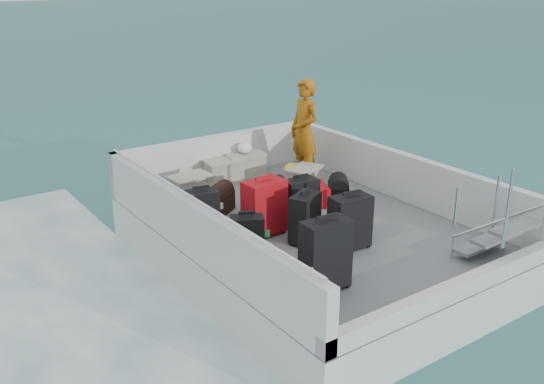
{
  "coord_description": "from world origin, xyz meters",
  "views": [
    {
      "loc": [
        -4.74,
        -5.87,
        3.85
      ],
      "look_at": [
        -0.29,
        0.45,
        1.0
      ],
      "focal_mm": 40.0,
      "sensor_mm": 36.0,
      "label": 1
    }
  ],
  "objects_px": {
    "suitcase_7": "(300,202)",
    "crate_1": "(224,172)",
    "suitcase_4": "(305,219)",
    "crate_3": "(305,179)",
    "suitcase_2": "(202,214)",
    "suitcase_0": "(325,255)",
    "suitcase_5": "(264,208)",
    "suitcase_8": "(301,195)",
    "suitcase_1": "(247,240)",
    "passenger": "(304,131)",
    "suitcase_6": "(350,222)",
    "crate_0": "(191,189)",
    "crate_2": "(245,165)"
  },
  "relations": [
    {
      "from": "suitcase_7",
      "to": "crate_1",
      "type": "height_order",
      "value": "suitcase_7"
    },
    {
      "from": "suitcase_4",
      "to": "crate_3",
      "type": "bearing_deg",
      "value": 26.97
    },
    {
      "from": "suitcase_2",
      "to": "crate_1",
      "type": "xyz_separation_m",
      "value": [
        1.3,
        1.65,
        -0.14
      ]
    },
    {
      "from": "suitcase_0",
      "to": "suitcase_7",
      "type": "height_order",
      "value": "suitcase_0"
    },
    {
      "from": "suitcase_5",
      "to": "suitcase_8",
      "type": "height_order",
      "value": "suitcase_5"
    },
    {
      "from": "suitcase_1",
      "to": "suitcase_5",
      "type": "relative_size",
      "value": 0.8
    },
    {
      "from": "suitcase_2",
      "to": "suitcase_0",
      "type": "bearing_deg",
      "value": -63.17
    },
    {
      "from": "suitcase_8",
      "to": "crate_1",
      "type": "bearing_deg",
      "value": 37.3
    },
    {
      "from": "suitcase_1",
      "to": "passenger",
      "type": "bearing_deg",
      "value": 68.45
    },
    {
      "from": "suitcase_7",
      "to": "suitcase_8",
      "type": "height_order",
      "value": "suitcase_7"
    },
    {
      "from": "suitcase_6",
      "to": "suitcase_7",
      "type": "relative_size",
      "value": 1.07
    },
    {
      "from": "suitcase_6",
      "to": "crate_0",
      "type": "distance_m",
      "value": 2.72
    },
    {
      "from": "suitcase_1",
      "to": "crate_1",
      "type": "xyz_separation_m",
      "value": [
        1.25,
        2.63,
        -0.12
      ]
    },
    {
      "from": "suitcase_1",
      "to": "suitcase_8",
      "type": "bearing_deg",
      "value": 62.5
    },
    {
      "from": "suitcase_1",
      "to": "suitcase_4",
      "type": "bearing_deg",
      "value": 33.27
    },
    {
      "from": "passenger",
      "to": "suitcase_4",
      "type": "bearing_deg",
      "value": -35.2
    },
    {
      "from": "suitcase_7",
      "to": "suitcase_5",
      "type": "bearing_deg",
      "value": -175.05
    },
    {
      "from": "suitcase_8",
      "to": "crate_1",
      "type": "relative_size",
      "value": 1.33
    },
    {
      "from": "crate_0",
      "to": "suitcase_7",
      "type": "bearing_deg",
      "value": -65.28
    },
    {
      "from": "suitcase_4",
      "to": "suitcase_8",
      "type": "distance_m",
      "value": 1.29
    },
    {
      "from": "suitcase_2",
      "to": "crate_0",
      "type": "height_order",
      "value": "suitcase_2"
    },
    {
      "from": "suitcase_2",
      "to": "suitcase_1",
      "type": "bearing_deg",
      "value": -71.44
    },
    {
      "from": "suitcase_5",
      "to": "suitcase_6",
      "type": "bearing_deg",
      "value": -60.03
    },
    {
      "from": "suitcase_8",
      "to": "crate_2",
      "type": "xyz_separation_m",
      "value": [
        0.05,
        1.59,
        0.03
      ]
    },
    {
      "from": "suitcase_7",
      "to": "crate_2",
      "type": "distance_m",
      "value": 2.2
    },
    {
      "from": "crate_0",
      "to": "suitcase_6",
      "type": "bearing_deg",
      "value": -72.92
    },
    {
      "from": "suitcase_8",
      "to": "crate_0",
      "type": "height_order",
      "value": "crate_0"
    },
    {
      "from": "suitcase_6",
      "to": "suitcase_2",
      "type": "bearing_deg",
      "value": 140.2
    },
    {
      "from": "suitcase_4",
      "to": "suitcase_5",
      "type": "distance_m",
      "value": 0.56
    },
    {
      "from": "suitcase_1",
      "to": "crate_0",
      "type": "distance_m",
      "value": 2.27
    },
    {
      "from": "suitcase_1",
      "to": "crate_3",
      "type": "height_order",
      "value": "suitcase_1"
    },
    {
      "from": "suitcase_2",
      "to": "crate_2",
      "type": "height_order",
      "value": "suitcase_2"
    },
    {
      "from": "suitcase_7",
      "to": "passenger",
      "type": "height_order",
      "value": "passenger"
    },
    {
      "from": "suitcase_5",
      "to": "crate_0",
      "type": "xyz_separation_m",
      "value": [
        -0.18,
        1.66,
        -0.19
      ]
    },
    {
      "from": "suitcase_6",
      "to": "crate_0",
      "type": "xyz_separation_m",
      "value": [
        -0.8,
        2.6,
        -0.17
      ]
    },
    {
      "from": "suitcase_1",
      "to": "suitcase_0",
      "type": "bearing_deg",
      "value": -42.31
    },
    {
      "from": "suitcase_0",
      "to": "crate_2",
      "type": "bearing_deg",
      "value": 73.67
    },
    {
      "from": "suitcase_1",
      "to": "crate_2",
      "type": "relative_size",
      "value": 0.98
    },
    {
      "from": "suitcase_0",
      "to": "passenger",
      "type": "xyz_separation_m",
      "value": [
        2.03,
        2.97,
        0.43
      ]
    },
    {
      "from": "crate_1",
      "to": "crate_3",
      "type": "relative_size",
      "value": 1.05
    },
    {
      "from": "suitcase_4",
      "to": "suitcase_5",
      "type": "bearing_deg",
      "value": 94.42
    },
    {
      "from": "suitcase_1",
      "to": "crate_1",
      "type": "height_order",
      "value": "suitcase_1"
    },
    {
      "from": "suitcase_5",
      "to": "suitcase_6",
      "type": "height_order",
      "value": "suitcase_5"
    },
    {
      "from": "suitcase_4",
      "to": "suitcase_5",
      "type": "xyz_separation_m",
      "value": [
        -0.28,
        0.49,
        0.05
      ]
    },
    {
      "from": "suitcase_4",
      "to": "suitcase_7",
      "type": "xyz_separation_m",
      "value": [
        0.31,
        0.49,
        -0.0
      ]
    },
    {
      "from": "crate_2",
      "to": "passenger",
      "type": "xyz_separation_m",
      "value": [
        0.67,
        -0.72,
        0.64
      ]
    },
    {
      "from": "suitcase_5",
      "to": "passenger",
      "type": "distance_m",
      "value": 2.3
    },
    {
      "from": "suitcase_1",
      "to": "suitcase_5",
      "type": "xyz_separation_m",
      "value": [
        0.63,
        0.56,
        0.07
      ]
    },
    {
      "from": "suitcase_2",
      "to": "passenger",
      "type": "xyz_separation_m",
      "value": [
        2.43,
        1.0,
        0.51
      ]
    },
    {
      "from": "suitcase_8",
      "to": "suitcase_7",
      "type": "bearing_deg",
      "value": 163.49
    }
  ]
}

